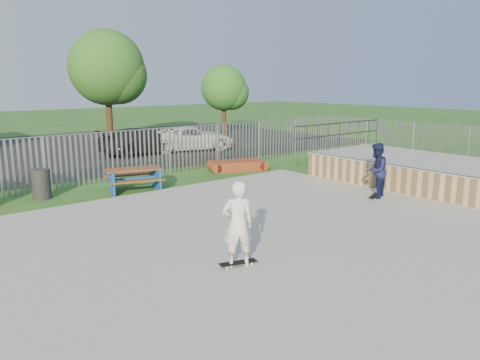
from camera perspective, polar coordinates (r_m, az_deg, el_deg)
ground at (r=11.45m, az=-0.58°, el=-8.20°), size 120.00×120.00×0.00m
concrete_slab at (r=11.42m, az=-0.58°, el=-7.85°), size 15.00×12.00×0.15m
quarter_pipe at (r=19.07m, az=20.11°, el=1.00°), size 5.50×7.05×2.19m
fence at (r=15.38m, az=-8.44°, el=0.79°), size 26.04×16.02×2.00m
picnic_table at (r=17.56m, az=-12.85°, el=0.08°), size 2.33×2.09×0.83m
funbox at (r=21.06m, az=-0.32°, el=1.77°), size 2.44×1.83×0.44m
trash_bin_grey at (r=17.31m, az=-23.05°, el=-0.44°), size 0.62×0.62×1.03m
parking_lot at (r=28.46m, az=-25.40°, el=2.86°), size 40.00×18.00×0.02m
car_dark at (r=26.23m, az=-11.65°, el=4.69°), size 4.94×2.03×1.43m
car_white at (r=27.26m, az=-5.90°, el=5.08°), size 5.41×3.72×1.38m
tree_mid at (r=30.33m, az=-15.95°, el=13.01°), size 4.55×4.55×7.03m
tree_right at (r=35.02m, az=-1.99°, el=11.12°), size 3.31×3.31×5.10m
skateboard_a at (r=16.18m, az=16.06°, el=-1.94°), size 0.82×0.48×0.08m
skateboard_b at (r=9.97m, az=-0.24°, el=-10.17°), size 0.82×0.42×0.08m
skater_navy at (r=16.00m, az=16.24°, el=1.10°), size 1.08×0.97×1.82m
skater_white at (r=9.68m, az=-0.25°, el=-5.37°), size 0.79×0.69×1.82m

